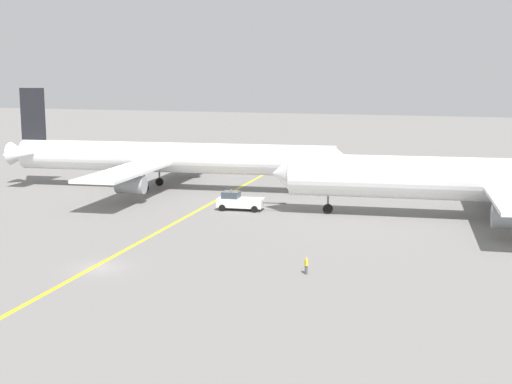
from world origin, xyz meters
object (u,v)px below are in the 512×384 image
object	(u,v)px
airliner_at_gate_left	(169,158)
pushback_tug	(239,201)
ground_crew_wing_walker_right	(306,265)
airliner_being_pushed	(491,181)

from	to	relation	value
airliner_at_gate_left	pushback_tug	distance (m)	21.96
airliner_at_gate_left	ground_crew_wing_walker_right	bearing A→B (deg)	-46.99
airliner_at_gate_left	ground_crew_wing_walker_right	xyz separation A→B (m)	(36.30, -38.91, -4.35)
airliner_being_pushed	ground_crew_wing_walker_right	world-z (taller)	airliner_being_pushed
airliner_being_pushed	ground_crew_wing_walker_right	distance (m)	35.38
airliner_at_gate_left	airliner_being_pushed	size ratio (longest dim) A/B	1.04
airliner_at_gate_left	airliner_being_pushed	world-z (taller)	airliner_at_gate_left
airliner_being_pushed	pushback_tug	distance (m)	33.20
ground_crew_wing_walker_right	airliner_at_gate_left	bearing A→B (deg)	133.01
pushback_tug	ground_crew_wing_walker_right	world-z (taller)	pushback_tug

